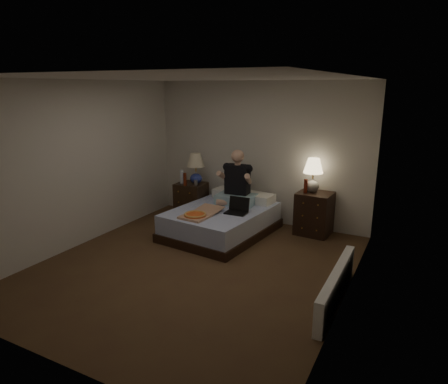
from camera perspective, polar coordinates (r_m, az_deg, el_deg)
The scene contains 19 objects.
floor at distance 5.60m, azimuth -4.32°, elevation -10.58°, with size 4.00×4.50×0.00m, color brown.
ceiling at distance 5.05m, azimuth -4.90°, elevation 15.95°, with size 4.00×4.50×0.00m, color white.
wall_back at distance 7.15m, azimuth 5.01°, elevation 5.58°, with size 4.00×2.50×0.00m, color silver.
wall_front at distance 3.56m, azimuth -24.17°, elevation -5.37°, with size 4.00×2.50×0.00m, color silver.
wall_left at distance 6.45m, azimuth -19.88°, elevation 3.72°, with size 4.50×2.50×0.00m, color silver.
wall_right at distance 4.48m, azimuth 17.66°, elevation -0.72°, with size 4.50×2.50×0.00m, color silver.
bed at distance 6.66m, azimuth -0.40°, elevation -4.22°, with size 1.33×1.77×0.44m, color #5D73BB.
nightstand_left at distance 7.47m, azimuth -4.70°, elevation -1.23°, with size 0.51×0.46×0.67m, color black.
nightstand_right at distance 6.80m, azimuth 12.75°, elevation -3.00°, with size 0.55×0.49×0.71m, color black.
lamp_left at distance 7.30m, azimuth -4.04°, elevation 3.36°, with size 0.32×0.32×0.56m, color navy, non-canonical shape.
lamp_right at distance 6.69m, azimuth 12.58°, elevation 2.36°, with size 0.32×0.32×0.56m, color gray, non-canonical shape.
water_bottle at distance 7.37m, azimuth -6.07°, elevation 2.20°, with size 0.07×0.07×0.25m, color silver.
soda_can at distance 7.21m, azimuth -4.07°, elevation 1.35°, with size 0.07×0.07×0.10m, color #A2A29D.
beer_bottle_left at distance 7.20m, azimuth -5.60°, elevation 1.82°, with size 0.06×0.06×0.23m, color #5A1D0C.
beer_bottle_right at distance 6.64m, azimuth 11.58°, elevation 0.85°, with size 0.06×0.06×0.23m, color #5A190C.
person at distance 6.76m, azimuth 1.78°, elevation 2.12°, with size 0.66×0.52×0.93m, color black, non-canonical shape.
laptop at distance 6.32m, azimuth 1.77°, elevation -2.03°, with size 0.34×0.28×0.24m, color black, non-canonical shape.
pizza_box at distance 6.15m, azimuth -4.14°, elevation -3.33°, with size 0.40×0.76×0.08m, color tan, non-canonical shape.
radiator at distance 4.83m, azimuth 15.71°, elevation -12.86°, with size 0.10×1.60×0.40m, color white.
Camera 1 is at (2.69, -4.28, 2.41)m, focal length 32.00 mm.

